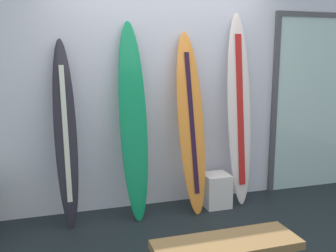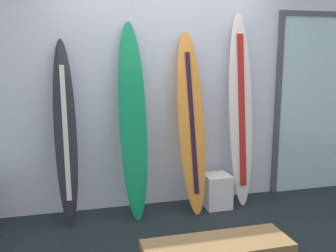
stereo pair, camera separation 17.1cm
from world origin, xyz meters
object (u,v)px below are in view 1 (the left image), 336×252
at_px(glass_door, 313,100).
at_px(surfboard_emerald, 133,122).
at_px(display_block_left, 216,190).
at_px(surfboard_charcoal, 66,136).
at_px(bench, 227,248).
at_px(surfboard_sunset, 191,123).
at_px(surfboard_ivory, 239,111).

bearing_deg(glass_door, surfboard_emerald, -174.45).
bearing_deg(display_block_left, surfboard_emerald, 177.72).
height_order(surfboard_charcoal, bench, surfboard_charcoal).
relative_size(surfboard_sunset, bench, 1.90).
bearing_deg(surfboard_charcoal, surfboard_emerald, -0.77).
bearing_deg(surfboard_charcoal, glass_door, 4.15).
height_order(surfboard_sunset, display_block_left, surfboard_sunset).
height_order(surfboard_charcoal, surfboard_emerald, surfboard_emerald).
distance_m(display_block_left, glass_door, 1.75).
relative_size(surfboard_emerald, bench, 1.99).
bearing_deg(display_block_left, bench, -112.07).
bearing_deg(glass_door, surfboard_charcoal, -175.85).
relative_size(surfboard_charcoal, glass_door, 0.84).
xyz_separation_m(surfboard_sunset, display_block_left, (0.30, -0.03, -0.79)).
distance_m(surfboard_charcoal, surfboard_ivory, 1.94).
relative_size(surfboard_sunset, display_block_left, 5.19).
distance_m(surfboard_charcoal, display_block_left, 1.78).
xyz_separation_m(surfboard_charcoal, surfboard_sunset, (1.32, -0.02, 0.07)).
height_order(surfboard_sunset, bench, surfboard_sunset).
bearing_deg(surfboard_ivory, bench, -119.60).
height_order(surfboard_emerald, display_block_left, surfboard_emerald).
bearing_deg(bench, surfboard_sunset, 78.14).
height_order(surfboard_charcoal, surfboard_sunset, surfboard_sunset).
distance_m(surfboard_emerald, bench, 1.76).
xyz_separation_m(surfboard_ivory, display_block_left, (-0.30, -0.08, -0.88)).
bearing_deg(surfboard_sunset, surfboard_charcoal, 179.13).
bearing_deg(display_block_left, surfboard_ivory, 15.04).
xyz_separation_m(surfboard_sunset, bench, (-0.34, -1.61, -0.60)).
distance_m(surfboard_charcoal, glass_door, 3.09).
bearing_deg(bench, surfboard_ivory, 60.40).
height_order(surfboard_charcoal, surfboard_ivory, surfboard_ivory).
relative_size(surfboard_sunset, glass_door, 0.88).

